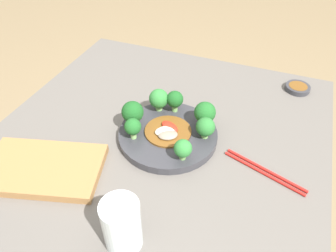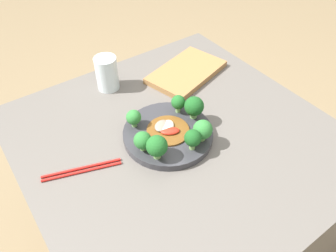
% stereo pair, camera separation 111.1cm
% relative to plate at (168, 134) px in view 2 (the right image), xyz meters
% --- Properties ---
extents(ground_plane, '(8.00, 8.00, 0.00)m').
position_rel_plate_xyz_m(ground_plane, '(-0.03, 0.01, -0.74)').
color(ground_plane, '#7F6B4C').
extents(table, '(0.84, 0.85, 0.73)m').
position_rel_plate_xyz_m(table, '(-0.03, 0.01, -0.38)').
color(table, '#5B5651').
rests_on(table, ground_plane).
extents(plate, '(0.25, 0.25, 0.02)m').
position_rel_plate_xyz_m(plate, '(0.00, 0.00, 0.00)').
color(plate, '#333338').
rests_on(plate, table).
extents(broccoli_southwest, '(0.04, 0.04, 0.06)m').
position_rel_plate_xyz_m(broccoli_southwest, '(-0.07, -0.05, 0.04)').
color(broccoli_southwest, '#89B76B').
rests_on(broccoli_southwest, plate).
extents(broccoli_north, '(0.05, 0.05, 0.06)m').
position_rel_plate_xyz_m(broccoli_north, '(-0.01, 0.09, 0.05)').
color(broccoli_north, '#7AAD5B').
rests_on(broccoli_north, plate).
extents(broccoli_northwest, '(0.05, 0.05, 0.06)m').
position_rel_plate_xyz_m(broccoli_northwest, '(-0.06, 0.08, 0.05)').
color(broccoli_northwest, '#7AAD5B').
rests_on(broccoli_northwest, plate).
extents(broccoli_west, '(0.06, 0.06, 0.07)m').
position_rel_plate_xyz_m(broccoli_west, '(-0.09, -0.01, 0.05)').
color(broccoli_west, '#70A356').
rests_on(broccoli_west, plate).
extents(broccoli_northeast, '(0.06, 0.06, 0.07)m').
position_rel_plate_xyz_m(broccoli_northeast, '(0.08, 0.06, 0.05)').
color(broccoli_northeast, '#7AAD5B').
rests_on(broccoli_northeast, plate).
extents(broccoli_southeast, '(0.04, 0.04, 0.05)m').
position_rel_plate_xyz_m(broccoli_southeast, '(0.06, -0.07, 0.04)').
color(broccoli_southeast, '#70A356').
rests_on(broccoli_southeast, plate).
extents(broccoli_east, '(0.05, 0.05, 0.06)m').
position_rel_plate_xyz_m(broccoli_east, '(0.09, 0.02, 0.04)').
color(broccoli_east, '#7AAD5B').
rests_on(broccoli_east, plate).
extents(stirfry_center, '(0.12, 0.12, 0.02)m').
position_rel_plate_xyz_m(stirfry_center, '(0.00, -0.00, 0.02)').
color(stirfry_center, brown).
rests_on(stirfry_center, plate).
extents(drinking_glass, '(0.07, 0.07, 0.11)m').
position_rel_plate_xyz_m(drinking_glass, '(0.03, -0.30, 0.05)').
color(drinking_glass, silver).
rests_on(drinking_glass, table).
extents(chopsticks, '(0.20, 0.08, 0.01)m').
position_rel_plate_xyz_m(chopsticks, '(0.25, -0.03, -0.01)').
color(chopsticks, red).
rests_on(chopsticks, table).
extents(cutting_board, '(0.30, 0.23, 0.02)m').
position_rel_plate_xyz_m(cutting_board, '(-0.23, -0.21, -0.00)').
color(cutting_board, olive).
rests_on(cutting_board, table).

